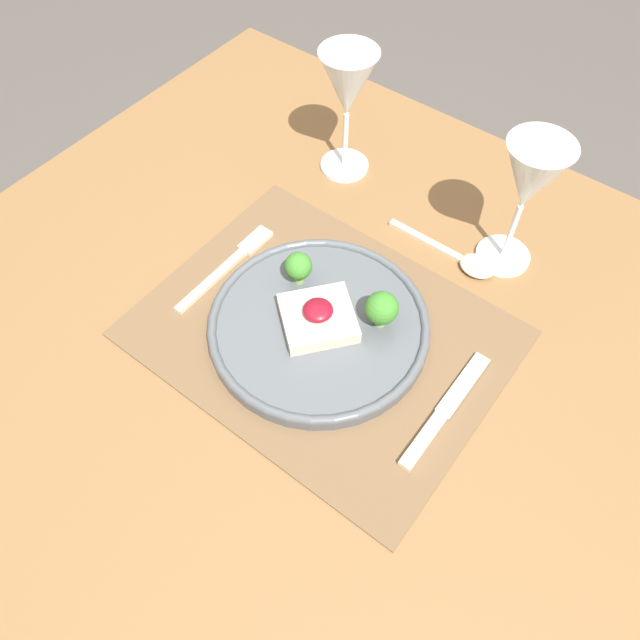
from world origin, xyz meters
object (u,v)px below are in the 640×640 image
object	(u,v)px
fork	(231,263)
wine_glass_near	(530,182)
spoon	(466,260)
wine_glass_far	(348,89)
dinner_plate	(321,322)
knife	(440,417)

from	to	relation	value
fork	wine_glass_near	bearing A→B (deg)	37.69
fork	spoon	xyz separation A→B (m)	(0.26, 0.20, 0.00)
fork	wine_glass_far	world-z (taller)	wine_glass_far
dinner_plate	fork	xyz separation A→B (m)	(-0.17, 0.01, -0.01)
spoon	wine_glass_near	world-z (taller)	wine_glass_near
knife	spoon	size ratio (longest dim) A/B	1.08
knife	wine_glass_near	bearing A→B (deg)	104.32
wine_glass_far	fork	bearing A→B (deg)	-91.13
wine_glass_far	knife	bearing A→B (deg)	-39.48
fork	wine_glass_near	size ratio (longest dim) A/B	0.92
dinner_plate	wine_glass_far	xyz separation A→B (m)	(-0.16, 0.27, 0.12)
fork	wine_glass_near	distance (m)	0.41
knife	wine_glass_near	distance (m)	0.31
dinner_plate	spoon	bearing A→B (deg)	66.31
dinner_plate	wine_glass_near	bearing A→B (deg)	63.06
dinner_plate	wine_glass_near	world-z (taller)	wine_glass_near
knife	spoon	xyz separation A→B (m)	(-0.10, 0.23, 0.00)
fork	knife	distance (m)	0.36
dinner_plate	wine_glass_far	distance (m)	0.34
dinner_plate	fork	world-z (taller)	dinner_plate
fork	wine_glass_far	bearing A→B (deg)	86.89
dinner_plate	wine_glass_far	world-z (taller)	wine_glass_far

